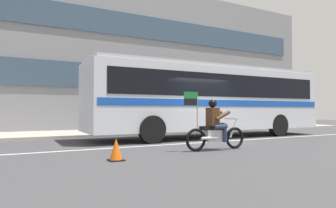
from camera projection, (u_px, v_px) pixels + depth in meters
ground_plane at (203, 141)px, 12.08m from camera, size 60.00×60.00×0.00m
sidewalk_curb at (150, 131)px, 16.57m from camera, size 28.00×3.80×0.15m
lane_center_stripe at (212, 142)px, 11.55m from camera, size 26.60×0.14×0.01m
office_building_facade at (135, 57)px, 18.68m from camera, size 28.00×0.89×9.17m
transit_bus at (210, 96)px, 13.76m from camera, size 11.38×2.73×3.22m
motorcycle_with_rider at (215, 128)px, 9.21m from camera, size 2.20×0.64×1.78m
traffic_cone at (116, 150)px, 7.26m from camera, size 0.36×0.36×0.55m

